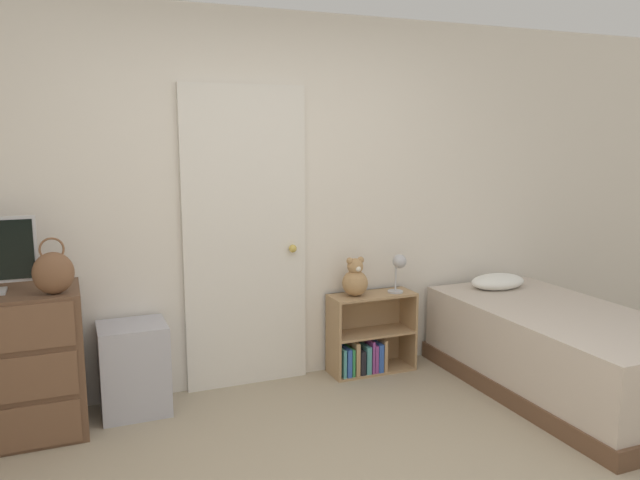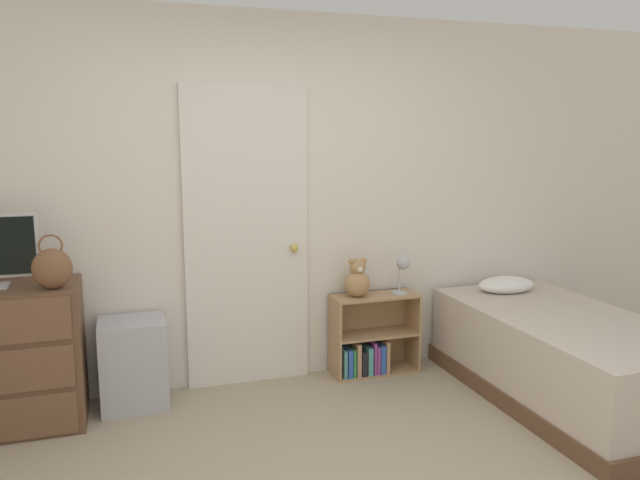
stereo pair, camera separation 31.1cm
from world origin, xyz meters
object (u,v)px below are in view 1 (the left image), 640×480
handbag (53,272)px  storage_bin (134,368)px  bookshelf (367,342)px  teddy_bear (355,279)px  bed (559,351)px  desk_lamp (399,266)px

handbag → storage_bin: size_ratio=0.56×
bookshelf → storage_bin: bearing=-178.1°
storage_bin → teddy_bear: 1.61m
bed → bookshelf: bearing=141.9°
handbag → desk_lamp: (2.31, 0.23, -0.19)m
bed → handbag: bearing=170.1°
teddy_bear → handbag: bearing=-172.2°
storage_bin → teddy_bear: bearing=2.0°
storage_bin → desk_lamp: bearing=0.5°
handbag → teddy_bear: 2.01m
handbag → bed: size_ratio=0.17×
handbag → storage_bin: 0.84m
teddy_bear → bed: (1.15, -0.81, -0.42)m
desk_lamp → bookshelf: bearing=169.9°
bookshelf → teddy_bear: 0.49m
bookshelf → desk_lamp: size_ratio=2.22×
storage_bin → bookshelf: 1.66m
storage_bin → teddy_bear: (1.56, 0.05, 0.42)m
handbag → bed: bearing=-9.9°
teddy_bear → desk_lamp: desk_lamp is taller
storage_bin → handbag: bearing=-152.5°
desk_lamp → bed: size_ratio=0.15×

